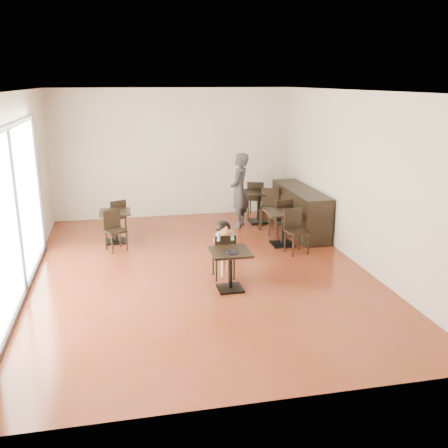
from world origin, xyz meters
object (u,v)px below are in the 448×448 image
object	(u,v)px
adult_patron	(239,191)
chair_mid_a	(280,218)
child_chair	(223,255)
chair_back_b	(269,209)
chair_mid_b	(297,232)
child_table	(230,270)
cafe_table_mid	(283,228)
chair_left_a	(116,217)
cafe_table_left	(116,227)
chair_back_a	(256,199)
chair_left_b	(116,231)
child	(223,250)
cafe_table_back	(259,207)

from	to	relation	value
adult_patron	chair_mid_a	world-z (taller)	adult_patron
child_chair	chair_back_b	size ratio (longest dim) A/B	0.89
chair_mid_b	child_table	bearing A→B (deg)	-148.75
cafe_table_mid	chair_left_a	distance (m)	3.75
cafe_table_mid	cafe_table_left	world-z (taller)	cafe_table_mid
child_chair	chair_mid_a	world-z (taller)	chair_mid_a
child_table	child_chair	size ratio (longest dim) A/B	0.83
cafe_table_mid	chair_back_a	xyz separation A→B (m)	(0.07, 2.38, 0.09)
cafe_table_mid	chair_left_b	distance (m)	3.47
cafe_table_mid	chair_mid_a	xyz separation A→B (m)	(0.11, 0.55, 0.08)
child_table	chair_mid_a	distance (m)	3.13
child	chair_left_b	distance (m)	2.65
child_chair	adult_patron	distance (m)	3.24
child	chair_left_a	bearing A→B (deg)	121.90
child_chair	chair_mid_a	size ratio (longest dim) A/B	0.92
chair_mid_a	chair_left_b	world-z (taller)	chair_mid_a
cafe_table_mid	child	bearing A→B (deg)	-136.36
cafe_table_left	child_chair	bearing A→B (deg)	-52.66
cafe_table_back	child_table	bearing A→B (deg)	-112.07
cafe_table_mid	chair_back_b	xyz separation A→B (m)	(0.07, 1.28, 0.09)
child	chair_back_b	xyz separation A→B (m)	(1.66, 2.79, -0.05)
chair_left_b	chair_back_b	size ratio (longest dim) A/B	0.89
child	chair_left_b	bearing A→B (deg)	134.59
chair_left_b	chair_back_a	bearing A→B (deg)	5.23
cafe_table_mid	chair_mid_b	world-z (taller)	chair_mid_b
chair_back_b	cafe_table_mid	bearing A→B (deg)	-69.56
cafe_table_left	chair_back_a	bearing A→B (deg)	22.53
chair_mid_b	chair_left_b	distance (m)	3.68
cafe_table_back	cafe_table_mid	bearing A→B (deg)	-89.58
adult_patron	chair_left_a	distance (m)	2.91
chair_mid_b	cafe_table_back	bearing A→B (deg)	82.66
chair_mid_a	chair_back_a	distance (m)	1.83
cafe_table_left	chair_back_b	size ratio (longest dim) A/B	0.74
chair_left_b	chair_back_b	world-z (taller)	chair_back_b
cafe_table_left	cafe_table_back	size ratio (longest dim) A/B	0.89
adult_patron	cafe_table_back	world-z (taller)	adult_patron
chair_left_b	adult_patron	bearing A→B (deg)	-2.49
cafe_table_mid	chair_left_a	size ratio (longest dim) A/B	0.90
cafe_table_mid	chair_left_b	xyz separation A→B (m)	(-3.45, 0.36, 0.04)
chair_mid_b	chair_left_a	size ratio (longest dim) A/B	1.08
child_chair	cafe_table_left	world-z (taller)	child_chair
chair_left_b	cafe_table_back	bearing A→B (deg)	-1.47
adult_patron	chair_mid_b	bearing A→B (deg)	42.12
cafe_table_mid	chair_left_b	bearing A→B (deg)	173.96
child_chair	cafe_table_left	bearing A→B (deg)	-52.66
cafe_table_mid	child_chair	bearing A→B (deg)	-136.36
child_table	chair_back_a	xyz separation A→B (m)	(1.66, 4.44, 0.12)
child_chair	cafe_table_back	world-z (taller)	child_chair
child_table	child_chair	world-z (taller)	child_chair
child_table	chair_left_b	distance (m)	3.06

